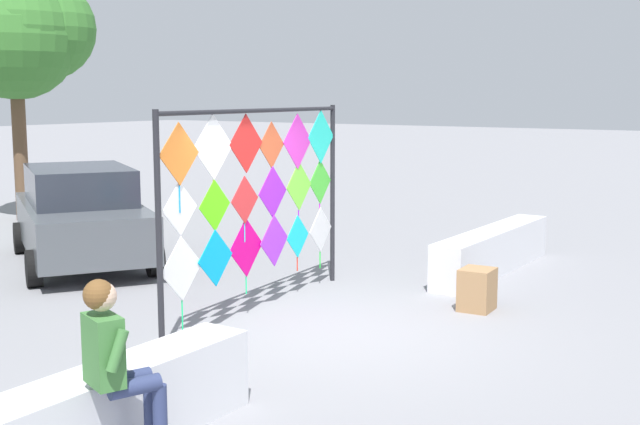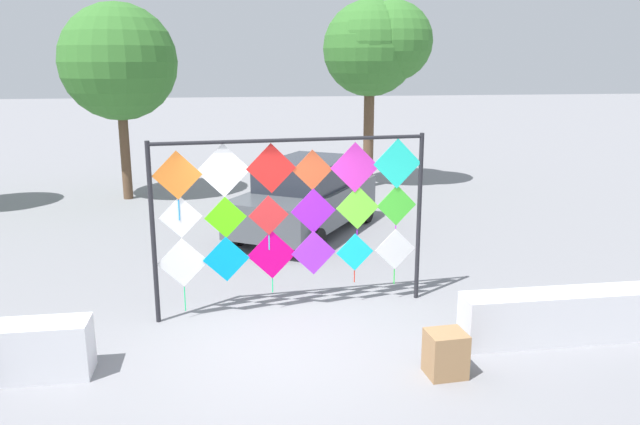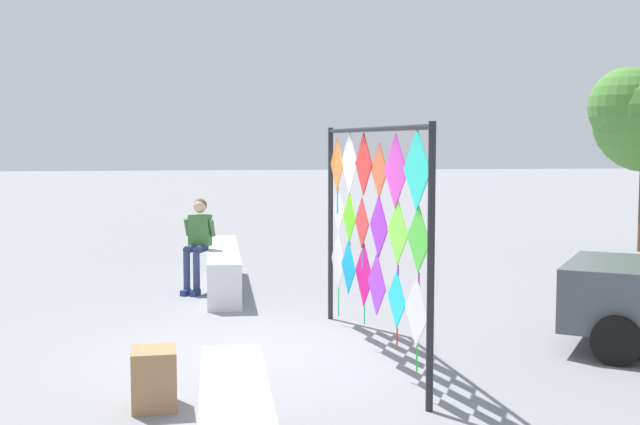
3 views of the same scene
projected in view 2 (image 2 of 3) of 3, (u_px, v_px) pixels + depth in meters
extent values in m
plane|color=gray|center=(284.00, 349.00, 8.41)|extent=(120.00, 120.00, 0.00)
cube|color=silver|center=(591.00, 314.00, 8.70)|extent=(3.72, 0.52, 0.70)
cylinder|color=#232328|center=(153.00, 234.00, 9.00)|extent=(0.07, 0.07, 2.70)
cylinder|color=#232328|center=(419.00, 218.00, 9.94)|extent=(0.07, 0.07, 2.70)
cylinder|color=#232328|center=(292.00, 140.00, 9.16)|extent=(4.09, 0.41, 0.06)
cube|color=white|center=(183.00, 263.00, 9.21)|extent=(0.75, 0.08, 0.75)
cylinder|color=#16E574|center=(185.00, 299.00, 9.35)|extent=(0.02, 0.02, 0.39)
cube|color=#06A2E2|center=(226.00, 259.00, 9.34)|extent=(0.70, 0.07, 0.70)
cube|color=#E70579|center=(272.00, 255.00, 9.51)|extent=(0.76, 0.08, 0.76)
cylinder|color=#16E57B|center=(273.00, 285.00, 9.64)|extent=(0.02, 0.02, 0.23)
cube|color=#A32FE3|center=(314.00, 253.00, 9.64)|extent=(0.70, 0.07, 0.70)
cube|color=#16DEF0|center=(355.00, 252.00, 9.82)|extent=(0.61, 0.07, 0.61)
cylinder|color=red|center=(354.00, 276.00, 9.93)|extent=(0.02, 0.02, 0.20)
cube|color=white|center=(395.00, 249.00, 9.97)|extent=(0.67, 0.07, 0.67)
cylinder|color=#16E531|center=(394.00, 276.00, 10.08)|extent=(0.02, 0.02, 0.25)
cube|color=white|center=(181.00, 217.00, 9.05)|extent=(0.62, 0.07, 0.62)
cube|color=#56ED10|center=(226.00, 217.00, 9.20)|extent=(0.62, 0.07, 0.62)
cylinder|color=#A316E5|center=(227.00, 245.00, 9.31)|extent=(0.02, 0.02, 0.24)
cube|color=red|center=(269.00, 215.00, 9.34)|extent=(0.61, 0.07, 0.61)
cylinder|color=#16E5E2|center=(269.00, 242.00, 9.45)|extent=(0.02, 0.02, 0.24)
cube|color=purple|center=(313.00, 211.00, 9.50)|extent=(0.70, 0.07, 0.70)
cube|color=#7AF23B|center=(358.00, 208.00, 9.65)|extent=(0.69, 0.07, 0.69)
cylinder|color=#9D16E5|center=(357.00, 237.00, 9.77)|extent=(0.02, 0.02, 0.25)
cube|color=#48DA36|center=(397.00, 205.00, 9.81)|extent=(0.65, 0.07, 0.65)
cylinder|color=#CF16E5|center=(395.00, 235.00, 9.93)|extent=(0.02, 0.02, 0.32)
cube|color=orange|center=(177.00, 175.00, 8.88)|extent=(0.71, 0.07, 0.71)
cylinder|color=#1691E5|center=(179.00, 210.00, 9.01)|extent=(0.02, 0.02, 0.31)
cube|color=white|center=(224.00, 170.00, 9.03)|extent=(0.78, 0.08, 0.78)
cylinder|color=orange|center=(225.00, 205.00, 9.16)|extent=(0.02, 0.02, 0.25)
cube|color=red|center=(271.00, 168.00, 9.19)|extent=(0.74, 0.08, 0.75)
cube|color=#CF512A|center=(312.00, 170.00, 9.35)|extent=(0.62, 0.07, 0.62)
cylinder|color=#16B5E5|center=(312.00, 198.00, 9.46)|extent=(0.02, 0.02, 0.24)
cube|color=#E534C4|center=(355.00, 167.00, 9.48)|extent=(0.77, 0.08, 0.77)
cube|color=#24F0D4|center=(397.00, 164.00, 9.63)|extent=(0.78, 0.08, 0.78)
cube|color=#4C5156|center=(306.00, 204.00, 13.96)|extent=(3.82, 4.54, 0.76)
cube|color=#282D38|center=(308.00, 173.00, 13.93)|extent=(2.63, 2.86, 0.60)
cylinder|color=black|center=(316.00, 242.00, 12.41)|extent=(0.49, 0.59, 0.56)
cylinder|color=black|center=(237.00, 232.00, 13.13)|extent=(0.49, 0.59, 0.56)
cylinder|color=black|center=(366.00, 211.00, 14.96)|extent=(0.49, 0.59, 0.56)
cylinder|color=black|center=(298.00, 204.00, 15.68)|extent=(0.49, 0.59, 0.56)
cube|color=#9E754C|center=(446.00, 354.00, 7.67)|extent=(0.49, 0.45, 0.56)
cylinder|color=brown|center=(125.00, 149.00, 17.28)|extent=(0.26, 0.26, 2.81)
sphere|color=#38752D|center=(119.00, 62.00, 16.72)|extent=(3.11, 3.11, 3.11)
sphere|color=#38752D|center=(114.00, 57.00, 17.16)|extent=(2.21, 2.21, 2.21)
cylinder|color=brown|center=(369.00, 133.00, 18.95)|extent=(0.31, 0.31, 3.29)
sphere|color=#38752D|center=(370.00, 48.00, 18.37)|extent=(2.79, 2.79, 2.79)
sphere|color=#38752D|center=(371.00, 42.00, 18.06)|extent=(2.27, 2.27, 2.27)
sphere|color=#38752D|center=(369.00, 36.00, 18.76)|extent=(2.10, 2.10, 2.10)
sphere|color=#38752D|center=(393.00, 41.00, 18.17)|extent=(2.31, 2.31, 2.31)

